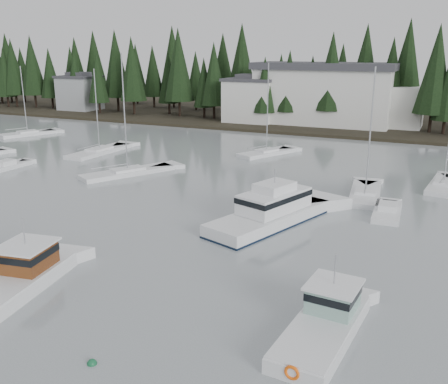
# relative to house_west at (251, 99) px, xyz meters

# --- Properties ---
(far_shore_land) EXTENTS (240.00, 54.00, 1.00)m
(far_shore_land) POSITION_rel_house_west_xyz_m (18.00, 18.00, -4.65)
(far_shore_land) COLOR black
(far_shore_land) RESTS_ON ground
(conifer_treeline) EXTENTS (200.00, 22.00, 20.00)m
(conifer_treeline) POSITION_rel_house_west_xyz_m (18.00, 7.00, -4.65)
(conifer_treeline) COLOR black
(conifer_treeline) RESTS_ON ground
(house_west) EXTENTS (9.54, 7.42, 8.75)m
(house_west) POSITION_rel_house_west_xyz_m (0.00, 0.00, 0.00)
(house_west) COLOR silver
(house_west) RESTS_ON ground
(house_far_west) EXTENTS (8.48, 7.42, 8.25)m
(house_far_west) POSITION_rel_house_west_xyz_m (-42.00, 2.00, -0.25)
(house_far_west) COLOR #999EA0
(house_far_west) RESTS_ON ground
(harbor_inn) EXTENTS (29.50, 11.50, 10.90)m
(harbor_inn) POSITION_rel_house_west_xyz_m (15.04, 3.34, 1.12)
(harbor_inn) COLOR silver
(harbor_inn) RESTS_ON ground
(lobster_boat_brown) EXTENTS (5.87, 9.94, 4.72)m
(lobster_boat_brown) POSITION_rel_house_west_xyz_m (12.16, -68.85, -4.12)
(lobster_boat_brown) COLOR white
(lobster_boat_brown) RESTS_ON ground
(cabin_cruiser_center) EXTENTS (7.49, 12.74, 5.23)m
(cabin_cruiser_center) POSITION_rel_house_west_xyz_m (22.06, -51.23, -3.87)
(cabin_cruiser_center) COLOR white
(cabin_cruiser_center) RESTS_ON ground
(lobster_boat_teal) EXTENTS (3.44, 8.20, 4.45)m
(lobster_boat_teal) POSITION_rel_house_west_xyz_m (30.03, -65.79, -4.12)
(lobster_boat_teal) COLOR white
(lobster_boat_teal) RESTS_ON ground
(sailboat_2) EXTENTS (3.29, 10.90, 11.81)m
(sailboat_2) POSITION_rel_house_west_xyz_m (-8.83, -33.87, -4.60)
(sailboat_2) COLOR white
(sailboat_2) RESTS_ON ground
(sailboat_4) EXTENTS (7.59, 10.83, 13.91)m
(sailboat_4) POSITION_rel_house_west_xyz_m (1.74, -42.34, -4.59)
(sailboat_4) COLOR white
(sailboat_4) RESTS_ON ground
(sailboat_6) EXTENTS (3.39, 8.67, 11.59)m
(sailboat_6) POSITION_rel_house_west_xyz_m (34.66, -33.30, -4.59)
(sailboat_6) COLOR white
(sailboat_6) RESTS_ON ground
(sailboat_8) EXTENTS (6.23, 9.25, 11.67)m
(sailboat_8) POSITION_rel_house_west_xyz_m (-28.92, -26.98, -4.60)
(sailboat_8) COLOR white
(sailboat_8) RESTS_ON ground
(sailboat_9) EXTENTS (3.76, 9.18, 12.80)m
(sailboat_9) POSITION_rel_house_west_xyz_m (27.84, -40.04, -4.59)
(sailboat_9) COLOR white
(sailboat_9) RESTS_ON ground
(sailboat_10) EXTENTS (6.22, 8.93, 12.59)m
(sailboat_10) POSITION_rel_house_west_xyz_m (12.39, -25.37, -4.59)
(sailboat_10) COLOR white
(sailboat_10) RESTS_ON ground
(runabout_0) EXTENTS (2.31, 6.37, 1.42)m
(runabout_0) POSITION_rel_house_west_xyz_m (-13.14, -46.02, -4.52)
(runabout_0) COLOR white
(runabout_0) RESTS_ON ground
(runabout_1) EXTENTS (2.52, 6.10, 1.42)m
(runabout_1) POSITION_rel_house_west_xyz_m (30.49, -44.92, -4.52)
(runabout_1) COLOR white
(runabout_1) RESTS_ON ground
(mooring_buoy_green) EXTENTS (0.46, 0.46, 0.46)m
(mooring_buoy_green) POSITION_rel_house_west_xyz_m (20.98, -72.59, -4.65)
(mooring_buoy_green) COLOR #145933
(mooring_buoy_green) RESTS_ON ground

